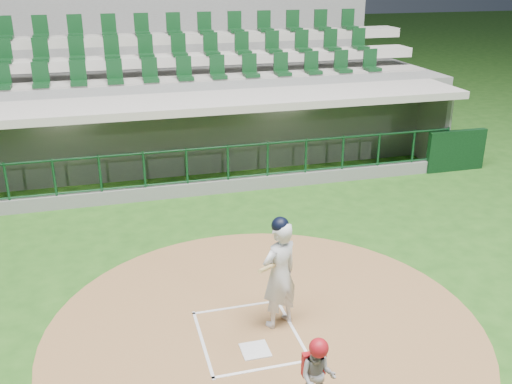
{
  "coord_description": "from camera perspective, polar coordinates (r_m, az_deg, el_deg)",
  "views": [
    {
      "loc": [
        -1.9,
        -7.74,
        5.56
      ],
      "look_at": [
        0.91,
        2.6,
        1.3
      ],
      "focal_mm": 40.0,
      "sensor_mm": 36.0,
      "label": 1
    }
  ],
  "objects": [
    {
      "name": "dugout_structure",
      "position": [
        16.33,
        -8.27,
        5.08
      ],
      "size": [
        16.4,
        3.7,
        3.0
      ],
      "color": "gray",
      "rests_on": "ground"
    },
    {
      "name": "dirt_circle",
      "position": [
        9.62,
        0.89,
        -13.58
      ],
      "size": [
        7.2,
        7.2,
        0.01
      ],
      "primitive_type": "cylinder",
      "color": "brown",
      "rests_on": "ground"
    },
    {
      "name": "seating_deck",
      "position": [
        19.2,
        -9.3,
        8.96
      ],
      "size": [
        17.0,
        6.72,
        5.15
      ],
      "color": "slate",
      "rests_on": "ground"
    },
    {
      "name": "batter_box_chalk",
      "position": [
        9.47,
        -0.74,
        -14.14
      ],
      "size": [
        1.55,
        1.8,
        0.01
      ],
      "color": "silver",
      "rests_on": "ground"
    },
    {
      "name": "home_plate",
      "position": [
        9.16,
        -0.09,
        -15.53
      ],
      "size": [
        0.43,
        0.43,
        0.02
      ],
      "primitive_type": "cube",
      "color": "silver",
      "rests_on": "dirt_circle"
    },
    {
      "name": "ground",
      "position": [
        9.72,
        -1.2,
        -13.22
      ],
      "size": [
        120.0,
        120.0,
        0.0
      ],
      "primitive_type": "plane",
      "color": "#204D16",
      "rests_on": "ground"
    },
    {
      "name": "batter",
      "position": [
        9.24,
        2.35,
        -8.07
      ],
      "size": [
        0.94,
        0.98,
        1.94
      ],
      "color": "silver",
      "rests_on": "dirt_circle"
    },
    {
      "name": "catcher",
      "position": [
        7.92,
        6.15,
        -17.62
      ],
      "size": [
        0.61,
        0.56,
        1.1
      ],
      "color": "gray",
      "rests_on": "dirt_circle"
    }
  ]
}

